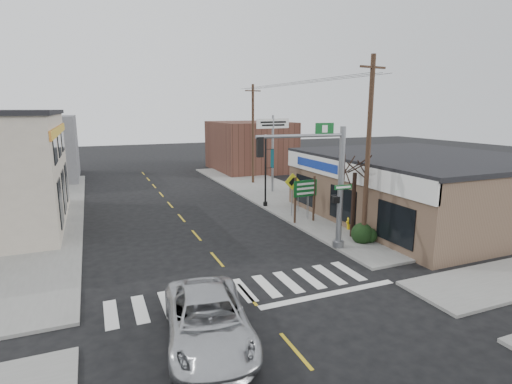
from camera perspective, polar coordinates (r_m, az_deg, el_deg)
name	(u,v)px	position (r m, az deg, el deg)	size (l,w,h in m)	color
ground	(247,294)	(16.07, -1.28, -14.41)	(140.00, 140.00, 0.00)	black
sidewalk_right	(295,202)	(30.82, 5.57, -1.42)	(6.00, 38.00, 0.13)	slate
sidewalk_left	(29,228)	(27.63, -29.69, -4.52)	(6.00, 38.00, 0.13)	slate
center_line	(196,235)	(23.18, -8.51, -6.14)	(0.12, 56.00, 0.01)	gold
crosswalk	(243,290)	(16.40, -1.81, -13.82)	(11.00, 2.20, 0.01)	silver
thrift_store	(421,188)	(28.14, 22.46, 0.48)	(12.00, 14.00, 4.00)	brown
bldg_distant_right	(250,146)	(46.92, -0.92, 6.57)	(8.00, 10.00, 5.60)	#513025
bldg_distant_left	(28,149)	(45.98, -29.82, 5.41)	(9.00, 10.00, 6.40)	slate
suv	(208,320)	(12.95, -6.89, -17.66)	(2.48, 5.38, 1.50)	#B6B8BC
traffic_signal_pole	(328,176)	(19.84, 10.29, 2.31)	(4.98, 0.38, 6.31)	gray
guide_sign	(305,193)	(24.87, 7.02, -0.14)	(1.64, 0.14, 2.86)	#412C1E
fire_hydrant	(349,223)	(24.14, 13.13, -4.28)	(0.23, 0.23, 0.74)	gold
ped_crossing_sign	(292,187)	(26.04, 5.20, 0.70)	(1.12, 0.08, 2.89)	gray
lamp_post	(266,165)	(28.68, 1.48, 3.88)	(0.67, 0.53, 5.17)	black
dance_center_sign	(273,134)	(33.76, 2.42, 8.27)	(3.03, 0.19, 6.44)	gray
bare_tree	(356,161)	(22.08, 14.03, 4.33)	(2.69, 2.69, 5.37)	black
shrub_front	(362,234)	(22.11, 14.91, -5.78)	(1.16, 1.16, 0.87)	#163516
shrub_back	(341,212)	(26.27, 11.98, -2.79)	(1.22, 1.22, 0.91)	black
utility_pole_near	(368,150)	(21.14, 15.73, 5.79)	(1.67, 0.25, 9.58)	#483A26
utility_pole_far	(253,133)	(37.86, -0.44, 8.40)	(1.59, 0.24, 9.17)	#3C2D19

